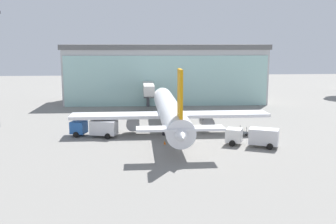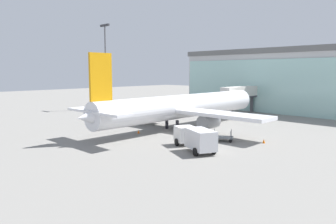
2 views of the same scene
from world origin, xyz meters
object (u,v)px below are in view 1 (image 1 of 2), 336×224
(jet_bridge, at_px, (148,90))
(safety_cone_wingtip, at_px, (261,130))
(safety_cone_nose, at_px, (165,142))
(fuel_truck, at_px, (254,136))
(baggage_cart, at_px, (238,133))
(airplane, at_px, (170,112))
(catering_truck, at_px, (96,128))

(jet_bridge, height_order, safety_cone_wingtip, jet_bridge)
(safety_cone_nose, relative_size, safety_cone_wingtip, 1.00)
(fuel_truck, distance_m, safety_cone_nose, 12.77)
(fuel_truck, height_order, baggage_cart, fuel_truck)
(airplane, xyz_separation_m, fuel_truck, (11.19, -9.83, -1.96))
(fuel_truck, xyz_separation_m, safety_cone_nose, (-12.55, 2.07, -1.19))
(baggage_cart, distance_m, safety_cone_nose, 12.63)
(safety_cone_nose, bearing_deg, fuel_truck, -9.38)
(catering_truck, height_order, safety_cone_wingtip, catering_truck)
(safety_cone_nose, height_order, safety_cone_wingtip, same)
(jet_bridge, xyz_separation_m, baggage_cart, (13.42, -25.87, -3.96))
(catering_truck, relative_size, safety_cone_wingtip, 13.86)
(catering_truck, bearing_deg, safety_cone_nose, 168.54)
(baggage_cart, bearing_deg, fuel_truck, -113.48)
(airplane, height_order, safety_cone_nose, airplane)
(catering_truck, distance_m, safety_cone_wingtip, 26.94)
(baggage_cart, height_order, safety_cone_nose, baggage_cart)
(jet_bridge, distance_m, catering_truck, 26.33)
(airplane, relative_size, baggage_cart, 11.76)
(airplane, xyz_separation_m, safety_cone_nose, (-1.36, -7.76, -3.15))
(airplane, height_order, safety_cone_wingtip, airplane)
(baggage_cart, bearing_deg, jet_bridge, 88.14)
(jet_bridge, xyz_separation_m, fuel_truck, (14.06, -32.14, -2.99))
(airplane, relative_size, safety_cone_wingtip, 68.93)
(safety_cone_wingtip, bearing_deg, safety_cone_nose, -157.14)
(fuel_truck, height_order, safety_cone_nose, fuel_truck)
(catering_truck, xyz_separation_m, safety_cone_wingtip, (26.87, 1.43, -1.19))
(airplane, xyz_separation_m, baggage_cart, (10.56, -3.56, -2.93))
(jet_bridge, bearing_deg, safety_cone_wingtip, -142.48)
(airplane, bearing_deg, baggage_cart, -108.88)
(catering_truck, height_order, safety_cone_nose, catering_truck)
(fuel_truck, xyz_separation_m, safety_cone_wingtip, (3.86, 8.99, -1.19))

